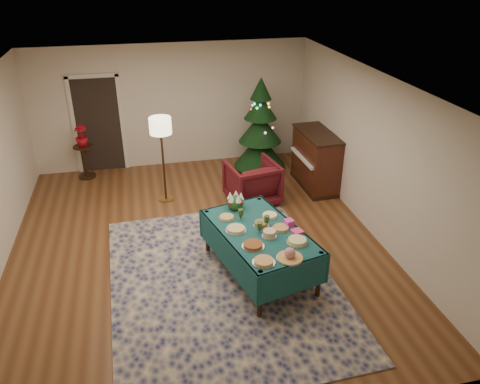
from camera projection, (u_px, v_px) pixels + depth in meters
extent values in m
plane|color=#593319|center=(197.00, 244.00, 7.82)|extent=(7.00, 7.00, 0.00)
plane|color=white|center=(189.00, 83.00, 6.60)|extent=(7.00, 7.00, 0.00)
plane|color=beige|center=(172.00, 106.00, 10.25)|extent=(6.00, 0.00, 6.00)
plane|color=beige|center=(246.00, 328.00, 4.17)|extent=(6.00, 0.00, 6.00)
plane|color=beige|center=(372.00, 154.00, 7.80)|extent=(0.00, 7.00, 7.00)
cube|color=black|center=(99.00, 126.00, 10.07)|extent=(0.92, 0.02, 2.04)
cube|color=silver|center=(74.00, 126.00, 9.95)|extent=(0.08, 0.04, 2.14)
cube|color=silver|center=(122.00, 123.00, 10.15)|extent=(0.08, 0.04, 2.14)
cube|color=silver|center=(91.00, 76.00, 9.57)|extent=(1.08, 0.04, 0.08)
cube|color=#131947|center=(222.00, 281.00, 6.91)|extent=(3.35, 4.31, 0.02)
cylinder|color=black|center=(260.00, 295.00, 6.07)|extent=(0.07, 0.07, 0.75)
cylinder|color=black|center=(207.00, 232.00, 7.45)|extent=(0.07, 0.07, 0.75)
cylinder|color=black|center=(319.00, 275.00, 6.45)|extent=(0.07, 0.07, 0.75)
cylinder|color=black|center=(259.00, 218.00, 7.83)|extent=(0.07, 0.07, 0.75)
cube|color=#164A4D|center=(260.00, 232.00, 6.79)|extent=(1.52, 2.10, 0.04)
cube|color=#164A4D|center=(232.00, 216.00, 7.63)|extent=(1.10, 0.30, 0.47)
cube|color=#164A4D|center=(294.00, 279.00, 6.14)|extent=(1.10, 0.30, 0.47)
cube|color=#164A4D|center=(290.00, 235.00, 7.10)|extent=(0.49, 1.87, 0.47)
cube|color=#164A4D|center=(226.00, 253.00, 6.67)|extent=(0.49, 1.87, 0.47)
cylinder|color=silver|center=(264.00, 262.00, 6.07)|extent=(0.30, 0.30, 0.01)
cylinder|color=tan|center=(264.00, 261.00, 6.06)|extent=(0.26, 0.26, 0.03)
cylinder|color=silver|center=(290.00, 258.00, 6.15)|extent=(0.36, 0.36, 0.01)
sphere|color=#CC727A|center=(290.00, 253.00, 6.12)|extent=(0.15, 0.15, 0.15)
cylinder|color=silver|center=(297.00, 242.00, 6.49)|extent=(0.30, 0.30, 0.01)
cylinder|color=#D8D172|center=(297.00, 241.00, 6.47)|extent=(0.25, 0.25, 0.05)
cylinder|color=silver|center=(253.00, 246.00, 6.41)|extent=(0.31, 0.31, 0.01)
cylinder|color=brown|center=(253.00, 245.00, 6.39)|extent=(0.27, 0.27, 0.04)
cylinder|color=silver|center=(269.00, 236.00, 6.63)|extent=(0.22, 0.22, 0.01)
cylinder|color=tan|center=(269.00, 233.00, 6.61)|extent=(0.18, 0.18, 0.09)
cylinder|color=silver|center=(281.00, 229.00, 6.81)|extent=(0.27, 0.27, 0.01)
cylinder|color=#B2844C|center=(281.00, 228.00, 6.80)|extent=(0.23, 0.23, 0.03)
cylinder|color=silver|center=(236.00, 230.00, 6.78)|extent=(0.31, 0.31, 0.01)
cylinder|color=#D8BF7F|center=(236.00, 229.00, 6.76)|extent=(0.26, 0.26, 0.04)
cylinder|color=silver|center=(261.00, 226.00, 6.89)|extent=(0.23, 0.23, 0.01)
cylinder|color=maroon|center=(261.00, 224.00, 6.87)|extent=(0.20, 0.20, 0.06)
cylinder|color=silver|center=(270.00, 216.00, 7.14)|extent=(0.25, 0.25, 0.01)
cylinder|color=#F2EACC|center=(270.00, 215.00, 7.13)|extent=(0.22, 0.22, 0.03)
cylinder|color=silver|center=(227.00, 218.00, 7.09)|extent=(0.25, 0.25, 0.01)
cylinder|color=tan|center=(227.00, 217.00, 7.08)|extent=(0.21, 0.21, 0.03)
cone|color=#2D471E|center=(241.00, 217.00, 7.04)|extent=(0.07, 0.07, 0.09)
cylinder|color=#2D471E|center=(241.00, 212.00, 7.00)|extent=(0.08, 0.08, 0.09)
cone|color=#2D471E|center=(267.00, 224.00, 6.87)|extent=(0.07, 0.07, 0.09)
cylinder|color=#2D471E|center=(267.00, 219.00, 6.83)|extent=(0.08, 0.08, 0.09)
cone|color=#2D471E|center=(260.00, 230.00, 6.70)|extent=(0.07, 0.07, 0.09)
cylinder|color=#2D471E|center=(260.00, 225.00, 6.66)|extent=(0.08, 0.08, 0.09)
cube|color=#E13E7C|center=(297.00, 232.00, 6.72)|extent=(0.18, 0.18, 0.04)
cube|color=#E03EB7|center=(289.00, 223.00, 6.88)|extent=(0.14, 0.14, 0.10)
sphere|color=#1E4C1E|center=(235.00, 203.00, 7.32)|extent=(0.26, 0.26, 0.26)
cone|color=white|center=(241.00, 196.00, 7.28)|extent=(0.10, 0.10, 0.12)
cone|color=white|center=(236.00, 194.00, 7.35)|extent=(0.10, 0.10, 0.12)
cone|color=white|center=(230.00, 195.00, 7.30)|extent=(0.10, 0.10, 0.12)
cone|color=white|center=(231.00, 198.00, 7.21)|extent=(0.10, 0.10, 0.12)
cone|color=white|center=(238.00, 199.00, 7.20)|extent=(0.10, 0.10, 0.12)
sphere|color=#B20C0F|center=(240.00, 198.00, 7.37)|extent=(0.07, 0.07, 0.07)
sphere|color=#B20C0F|center=(230.00, 199.00, 7.37)|extent=(0.07, 0.07, 0.07)
sphere|color=#B20C0F|center=(231.00, 203.00, 7.23)|extent=(0.07, 0.07, 0.07)
sphere|color=#B20C0F|center=(241.00, 203.00, 7.24)|extent=(0.07, 0.07, 0.07)
imported|color=#4E1016|center=(252.00, 181.00, 8.94)|extent=(1.03, 0.98, 0.92)
cylinder|color=#A57F3F|center=(166.00, 199.00, 9.22)|extent=(0.29, 0.29, 0.03)
cylinder|color=black|center=(163.00, 164.00, 8.88)|extent=(0.04, 0.04, 1.53)
cylinder|color=#FFEABF|center=(160.00, 126.00, 8.53)|extent=(0.41, 0.41, 0.31)
cylinder|color=black|center=(88.00, 176.00, 10.16)|extent=(0.36, 0.36, 0.04)
cylinder|color=black|center=(85.00, 162.00, 10.00)|extent=(0.08, 0.08, 0.67)
cylinder|color=black|center=(83.00, 147.00, 9.84)|extent=(0.40, 0.40, 0.03)
imported|color=#9F0B17|center=(82.00, 140.00, 9.78)|extent=(0.26, 0.46, 0.26)
cylinder|color=black|center=(259.00, 166.00, 10.50)|extent=(0.12, 0.12, 0.17)
cone|color=black|center=(260.00, 150.00, 10.32)|extent=(1.46, 1.46, 0.72)
cone|color=black|center=(260.00, 128.00, 10.09)|extent=(1.20, 1.20, 0.62)
cone|color=black|center=(261.00, 107.00, 9.88)|extent=(0.90, 0.90, 0.52)
cone|color=black|center=(261.00, 88.00, 9.70)|extent=(0.58, 0.58, 0.47)
cube|color=black|center=(314.00, 184.00, 9.77)|extent=(0.61, 1.34, 0.07)
cube|color=#36160D|center=(316.00, 160.00, 9.53)|extent=(0.59, 1.32, 1.09)
cube|color=black|center=(318.00, 134.00, 9.27)|extent=(0.63, 1.36, 0.05)
cube|color=white|center=(303.00, 158.00, 9.43)|extent=(0.14, 1.13, 0.06)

